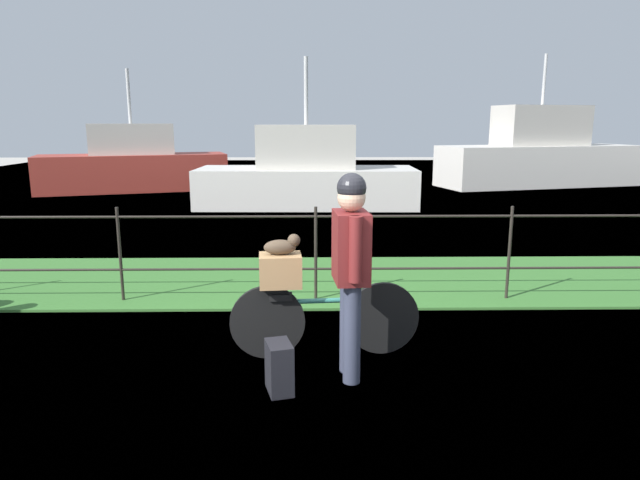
{
  "coord_description": "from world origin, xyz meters",
  "views": [
    {
      "loc": [
        -0.05,
        -3.97,
        2.06
      ],
      "look_at": [
        0.04,
        1.54,
        0.9
      ],
      "focal_mm": 31.42,
      "sensor_mm": 36.0,
      "label": 1
    }
  ],
  "objects_px": {
    "bicycle_main": "(323,318)",
    "moored_boat_near": "(306,177)",
    "backpack_on_paving": "(279,367)",
    "moored_boat_far": "(133,166)",
    "terrier_dog": "(283,246)",
    "wooden_crate": "(280,270)",
    "cyclist_person": "(351,259)",
    "moored_boat_mid": "(538,157)"
  },
  "relations": [
    {
      "from": "moored_boat_mid",
      "to": "bicycle_main",
      "type": "bearing_deg",
      "value": -118.25
    },
    {
      "from": "wooden_crate",
      "to": "moored_boat_mid",
      "type": "height_order",
      "value": "moored_boat_mid"
    },
    {
      "from": "bicycle_main",
      "to": "moored_boat_far",
      "type": "height_order",
      "value": "moored_boat_far"
    },
    {
      "from": "terrier_dog",
      "to": "moored_boat_mid",
      "type": "bearing_deg",
      "value": 60.67
    },
    {
      "from": "wooden_crate",
      "to": "moored_boat_near",
      "type": "relative_size",
      "value": 0.07
    },
    {
      "from": "cyclist_person",
      "to": "moored_boat_far",
      "type": "distance_m",
      "value": 14.24
    },
    {
      "from": "moored_boat_near",
      "to": "moored_boat_mid",
      "type": "distance_m",
      "value": 8.84
    },
    {
      "from": "cyclist_person",
      "to": "moored_boat_mid",
      "type": "relative_size",
      "value": 0.25
    },
    {
      "from": "backpack_on_paving",
      "to": "moored_boat_far",
      "type": "height_order",
      "value": "moored_boat_far"
    },
    {
      "from": "bicycle_main",
      "to": "moored_boat_far",
      "type": "relative_size",
      "value": 0.29
    },
    {
      "from": "bicycle_main",
      "to": "cyclist_person",
      "type": "relative_size",
      "value": 1.01
    },
    {
      "from": "backpack_on_paving",
      "to": "moored_boat_mid",
      "type": "xyz_separation_m",
      "value": [
        7.73,
        14.41,
        0.76
      ]
    },
    {
      "from": "terrier_dog",
      "to": "moored_boat_near",
      "type": "height_order",
      "value": "moored_boat_near"
    },
    {
      "from": "backpack_on_paving",
      "to": "moored_boat_far",
      "type": "distance_m",
      "value": 14.26
    },
    {
      "from": "bicycle_main",
      "to": "moored_boat_far",
      "type": "xyz_separation_m",
      "value": [
        -5.55,
        12.58,
        0.41
      ]
    },
    {
      "from": "backpack_on_paving",
      "to": "moored_boat_near",
      "type": "distance_m",
      "value": 9.91
    },
    {
      "from": "bicycle_main",
      "to": "wooden_crate",
      "type": "bearing_deg",
      "value": -175.11
    },
    {
      "from": "bicycle_main",
      "to": "terrier_dog",
      "type": "relative_size",
      "value": 5.29
    },
    {
      "from": "moored_boat_mid",
      "to": "backpack_on_paving",
      "type": "bearing_deg",
      "value": -118.22
    },
    {
      "from": "wooden_crate",
      "to": "cyclist_person",
      "type": "distance_m",
      "value": 0.73
    },
    {
      "from": "backpack_on_paving",
      "to": "bicycle_main",
      "type": "bearing_deg",
      "value": -42.2
    },
    {
      "from": "terrier_dog",
      "to": "moored_boat_mid",
      "type": "distance_m",
      "value": 15.77
    },
    {
      "from": "backpack_on_paving",
      "to": "moored_boat_near",
      "type": "relative_size",
      "value": 0.07
    },
    {
      "from": "moored_boat_mid",
      "to": "moored_boat_near",
      "type": "bearing_deg",
      "value": -149.25
    },
    {
      "from": "wooden_crate",
      "to": "terrier_dog",
      "type": "xyz_separation_m",
      "value": [
        0.02,
        0.0,
        0.22
      ]
    },
    {
      "from": "bicycle_main",
      "to": "moored_boat_near",
      "type": "distance_m",
      "value": 9.21
    },
    {
      "from": "wooden_crate",
      "to": "moored_boat_mid",
      "type": "distance_m",
      "value": 15.79
    },
    {
      "from": "backpack_on_paving",
      "to": "moored_boat_mid",
      "type": "height_order",
      "value": "moored_boat_mid"
    },
    {
      "from": "bicycle_main",
      "to": "backpack_on_paving",
      "type": "relative_size",
      "value": 4.23
    },
    {
      "from": "backpack_on_paving",
      "to": "moored_boat_far",
      "type": "xyz_separation_m",
      "value": [
        -5.19,
        13.27,
        0.56
      ]
    },
    {
      "from": "wooden_crate",
      "to": "terrier_dog",
      "type": "distance_m",
      "value": 0.22
    },
    {
      "from": "terrier_dog",
      "to": "moored_boat_far",
      "type": "xyz_separation_m",
      "value": [
        -5.2,
        12.61,
        -0.26
      ]
    },
    {
      "from": "cyclist_person",
      "to": "moored_boat_far",
      "type": "bearing_deg",
      "value": 113.85
    },
    {
      "from": "cyclist_person",
      "to": "moored_boat_near",
      "type": "distance_m",
      "value": 9.65
    },
    {
      "from": "wooden_crate",
      "to": "moored_boat_far",
      "type": "distance_m",
      "value": 13.64
    },
    {
      "from": "moored_boat_far",
      "to": "terrier_dog",
      "type": "bearing_deg",
      "value": -67.6
    },
    {
      "from": "moored_boat_near",
      "to": "wooden_crate",
      "type": "bearing_deg",
      "value": -90.96
    },
    {
      "from": "bicycle_main",
      "to": "moored_boat_near",
      "type": "xyz_separation_m",
      "value": [
        -0.22,
        9.2,
        0.38
      ]
    },
    {
      "from": "wooden_crate",
      "to": "backpack_on_paving",
      "type": "height_order",
      "value": "wooden_crate"
    },
    {
      "from": "terrier_dog",
      "to": "moored_boat_far",
      "type": "height_order",
      "value": "moored_boat_far"
    },
    {
      "from": "cyclist_person",
      "to": "moored_boat_near",
      "type": "relative_size",
      "value": 0.31
    },
    {
      "from": "terrier_dog",
      "to": "moored_boat_far",
      "type": "bearing_deg",
      "value": 112.4
    }
  ]
}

